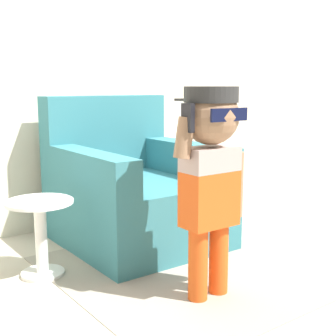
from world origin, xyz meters
TOP-DOWN VIEW (x-y plane):
  - ground_plane at (0.00, 0.00)m, footprint 10.00×10.00m
  - wall_back at (0.00, 0.84)m, footprint 10.00×0.05m
  - armchair at (0.02, 0.24)m, footprint 0.92×1.03m
  - person_child at (-0.14, -0.71)m, footprint 0.43×0.32m
  - side_table at (-0.71, 0.03)m, footprint 0.37×0.37m
  - rug at (-0.06, -0.39)m, footprint 1.30×1.48m

SIDE VIEW (x-z plane):
  - ground_plane at x=0.00m, z-range 0.00..0.00m
  - rug at x=-0.06m, z-range 0.00..0.01m
  - side_table at x=-0.71m, z-range 0.05..0.47m
  - armchair at x=0.02m, z-range -0.16..0.82m
  - person_child at x=-0.14m, z-range 0.17..1.21m
  - wall_back at x=0.00m, z-range 0.00..2.60m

